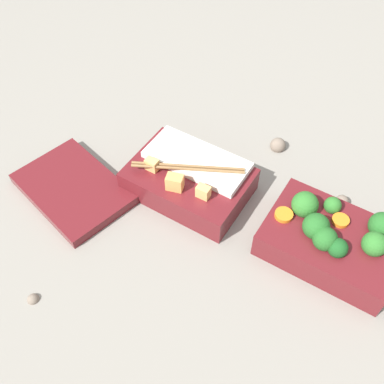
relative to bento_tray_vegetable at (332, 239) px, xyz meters
name	(u,v)px	position (x,y,z in m)	size (l,w,h in m)	color
ground_plane	(257,223)	(0.12, 0.01, -0.03)	(3.00, 3.00, 0.00)	gray
bento_tray_vegetable	(332,239)	(0.00, 0.00, 0.00)	(0.21, 0.14, 0.08)	maroon
bento_tray_rice	(189,180)	(0.26, 0.01, 0.00)	(0.21, 0.14, 0.08)	maroon
bento_lid	(73,189)	(0.43, 0.12, -0.02)	(0.20, 0.14, 0.02)	maroon
pebble_0	(278,145)	(0.17, -0.17, -0.03)	(0.03, 0.03, 0.03)	#7A6B5B
pebble_1	(33,298)	(0.34, 0.32, -0.03)	(0.02, 0.02, 0.02)	#7A6B5B
pebble_2	(342,202)	(0.01, -0.10, -0.03)	(0.02, 0.02, 0.02)	#7A6B5B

